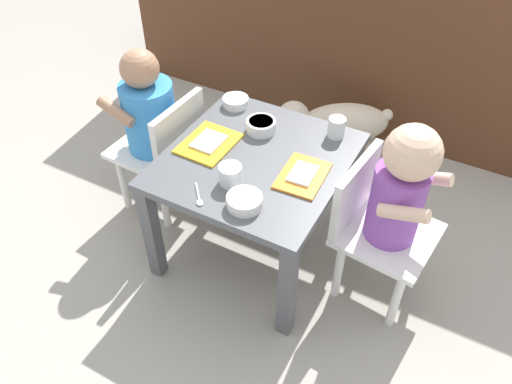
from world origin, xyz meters
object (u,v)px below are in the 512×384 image
at_px(food_tray_left, 209,143).
at_px(water_cup_left, 230,176).
at_px(water_cup_right, 336,128).
at_px(veggie_bowl_far, 261,125).
at_px(cereal_bowl_right_side, 236,101).
at_px(dog, 334,123).
at_px(seated_child_left, 152,118).
at_px(food_tray_right, 303,175).
at_px(spoon_by_left_tray, 199,197).
at_px(veggie_bowl_near, 245,201).
at_px(seated_child_right, 395,196).
at_px(dining_table, 256,175).

xyz_separation_m(food_tray_left, water_cup_left, (0.16, -0.13, 0.02)).
height_order(water_cup_right, veggie_bowl_far, water_cup_right).
xyz_separation_m(water_cup_right, cereal_bowl_right_side, (-0.38, -0.00, -0.01)).
height_order(dog, water_cup_left, water_cup_left).
height_order(water_cup_left, veggie_bowl_far, water_cup_left).
relative_size(seated_child_left, water_cup_right, 9.72).
bearing_deg(food_tray_right, food_tray_left, 180.00).
xyz_separation_m(water_cup_left, spoon_by_left_tray, (-0.05, -0.10, -0.02)).
xyz_separation_m(cereal_bowl_right_side, veggie_bowl_near, (0.28, -0.43, 0.00)).
bearing_deg(veggie_bowl_near, cereal_bowl_right_side, 122.83).
relative_size(seated_child_right, spoon_by_left_tray, 8.08).
bearing_deg(seated_child_left, food_tray_right, -4.90).
relative_size(dining_table, seated_child_right, 0.87).
bearing_deg(water_cup_right, spoon_by_left_tray, -116.87).
xyz_separation_m(seated_child_left, food_tray_right, (0.61, -0.05, 0.02)).
bearing_deg(seated_child_left, dog, 50.17).
distance_m(food_tray_left, water_cup_left, 0.20).
bearing_deg(cereal_bowl_right_side, seated_child_right, -16.94).
xyz_separation_m(veggie_bowl_far, spoon_by_left_tray, (-0.01, -0.37, -0.02)).
relative_size(dining_table, water_cup_right, 8.60).
height_order(seated_child_left, food_tray_right, seated_child_left).
xyz_separation_m(water_cup_right, veggie_bowl_far, (-0.23, -0.09, -0.01)).
relative_size(dog, water_cup_left, 6.56).
xyz_separation_m(water_cup_left, veggie_bowl_near, (0.08, -0.07, -0.01)).
height_order(dining_table, food_tray_right, food_tray_right).
bearing_deg(water_cup_left, cereal_bowl_right_side, 117.98).
xyz_separation_m(dog, water_cup_left, (-0.05, -0.76, 0.26)).
bearing_deg(water_cup_right, dining_table, -128.05).
relative_size(seated_child_left, dog, 1.44).
xyz_separation_m(dining_table, veggie_bowl_far, (-0.05, 0.13, 0.09)).
relative_size(water_cup_right, cereal_bowl_right_side, 0.74).
relative_size(seated_child_right, food_tray_right, 3.60).
bearing_deg(food_tray_right, seated_child_right, 8.93).
bearing_deg(seated_child_right, dining_table, -176.10).
relative_size(cereal_bowl_right_side, veggie_bowl_near, 0.89).
xyz_separation_m(seated_child_right, food_tray_left, (-0.61, -0.04, 0.00)).
bearing_deg(water_cup_right, food_tray_right, -92.41).
distance_m(food_tray_left, veggie_bowl_near, 0.31).
relative_size(food_tray_left, food_tray_right, 1.05).
xyz_separation_m(food_tray_left, food_tray_right, (0.33, -0.00, 0.00)).
distance_m(dining_table, water_cup_left, 0.17).
relative_size(veggie_bowl_far, cereal_bowl_right_side, 1.08).
height_order(food_tray_left, water_cup_right, water_cup_right).
xyz_separation_m(water_cup_left, cereal_bowl_right_side, (-0.19, 0.37, -0.01)).
bearing_deg(spoon_by_left_tray, cereal_bowl_right_side, 107.32).
relative_size(food_tray_right, veggie_bowl_far, 1.89).
height_order(food_tray_left, cereal_bowl_right_side, cereal_bowl_right_side).
relative_size(water_cup_left, spoon_by_left_tray, 0.83).
distance_m(dog, food_tray_right, 0.69).
height_order(seated_child_left, water_cup_left, seated_child_left).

